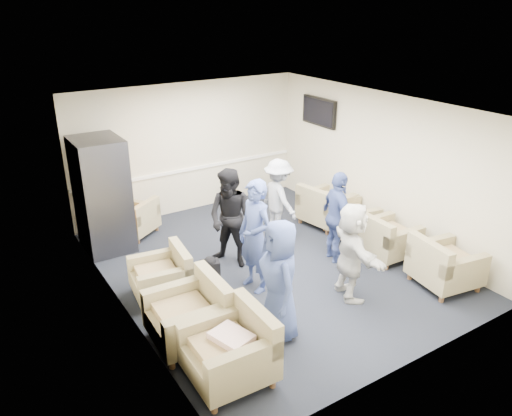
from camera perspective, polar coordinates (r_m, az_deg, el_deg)
floor at (r=8.58m, az=1.49°, el=-6.58°), size 6.00×6.00×0.00m
ceiling at (r=7.63m, az=1.70°, el=11.38°), size 6.00×6.00×0.00m
back_wall at (r=10.50m, az=-7.67°, el=6.79°), size 5.00×0.02×2.70m
front_wall at (r=6.00m, az=17.94°, el=-6.89°), size 5.00×0.02×2.70m
left_wall at (r=7.02m, az=-15.58°, el=-2.13°), size 0.02×6.00×2.70m
right_wall at (r=9.56m, az=14.15°, el=4.69°), size 0.02×6.00×2.70m
chair_rail at (r=10.61m, az=-7.50°, el=4.43°), size 4.98×0.04×0.06m
tv at (r=10.61m, az=7.22°, el=10.87°), size 0.10×1.00×0.58m
armchair_left_near at (r=6.12m, az=-2.64°, el=-16.07°), size 0.97×0.97×0.75m
armchair_left_mid at (r=6.73m, az=-7.30°, el=-12.17°), size 0.98×0.98×0.75m
armchair_left_far at (r=7.74m, az=-10.47°, el=-7.75°), size 0.91×0.91×0.65m
armchair_right_near at (r=8.36m, az=20.54°, el=-6.25°), size 1.01×1.01×0.71m
armchair_right_midnear at (r=8.99m, az=14.61°, el=-3.48°), size 0.88×0.88×0.68m
armchair_right_midfar at (r=9.66m, az=10.45°, el=-1.22°), size 0.98×0.98×0.68m
armchair_right_far at (r=10.04m, az=7.79°, el=-0.01°), size 1.02×1.02×0.71m
armchair_corner at (r=9.81m, az=-13.60°, el=-1.35°), size 1.05×1.05×0.61m
vending_machine at (r=9.18m, az=-17.15°, el=1.44°), size 0.83×0.97×2.05m
backpack at (r=7.95m, az=-5.26°, el=-7.11°), size 0.34×0.28×0.50m
pillow at (r=6.00m, az=-2.82°, el=-14.70°), size 0.47×0.55×0.14m
person_front_left at (r=6.56m, az=2.71°, el=-8.21°), size 0.72×0.92×1.67m
person_mid_left at (r=7.55m, az=-0.11°, el=-3.26°), size 0.50×0.70×1.79m
person_back_left at (r=8.26m, az=-2.85°, el=-1.23°), size 0.98×1.04×1.70m
person_back_right at (r=9.38m, az=2.58°, el=1.16°), size 0.56×0.97×1.50m
person_mid_right at (r=8.53m, az=9.28°, el=-1.07°), size 0.63×1.01×1.60m
person_front_right at (r=7.54m, az=10.88°, el=-4.87°), size 0.87×1.49×1.53m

